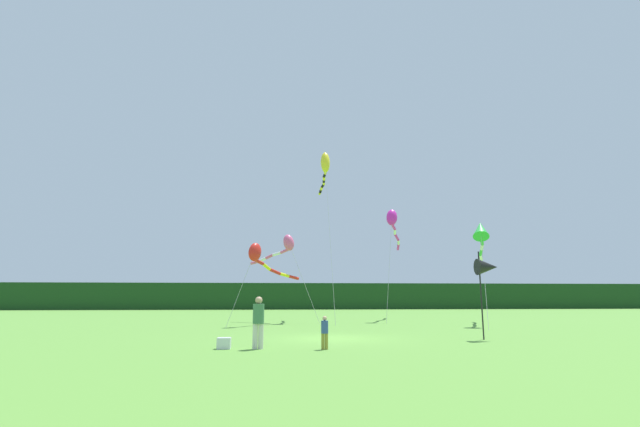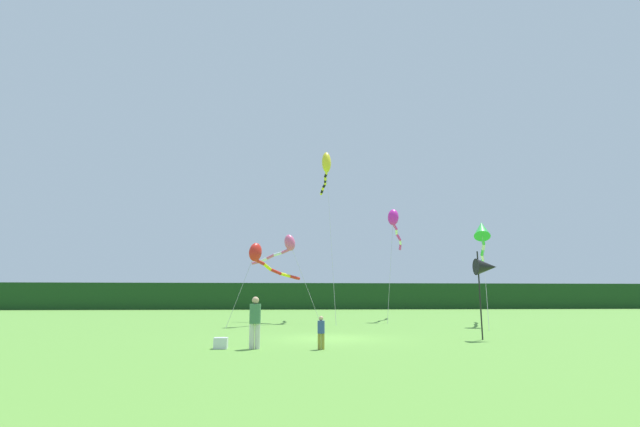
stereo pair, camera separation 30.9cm
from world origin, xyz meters
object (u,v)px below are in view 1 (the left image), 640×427
object	(u,v)px
cooler_box	(224,343)
kite_green	(481,234)
person_adult	(258,320)
kite_magenta	(393,223)
banner_flag_pole	(487,268)
kite_yellow	(325,166)
kite_rainbow	(285,245)
person_child	(325,331)
kite_red	(260,256)

from	to	relation	value
cooler_box	kite_green	distance (m)	19.41
person_adult	kite_magenta	distance (m)	20.95
cooler_box	kite_green	size ratio (longest dim) A/B	0.05
banner_flag_pole	kite_yellow	size ratio (longest dim) A/B	0.29
person_adult	kite_rainbow	bearing A→B (deg)	86.34
person_child	kite_green	distance (m)	17.20
person_child	person_adult	bearing A→B (deg)	171.79
cooler_box	kite_magenta	size ratio (longest dim) A/B	0.05
cooler_box	kite_yellow	world-z (taller)	kite_yellow
person_child	kite_red	distance (m)	13.48
kite_green	kite_rainbow	xyz separation A→B (m)	(-12.39, 4.57, -0.36)
person_adult	kite_red	size ratio (longest dim) A/B	0.33
cooler_box	banner_flag_pole	size ratio (longest dim) A/B	0.12
cooler_box	kite_magenta	xyz separation A→B (m)	(10.41, 17.55, 7.11)
kite_red	kite_rainbow	bearing A→B (deg)	67.47
kite_green	kite_red	size ratio (longest dim) A/B	1.70
kite_red	kite_rainbow	xyz separation A→B (m)	(1.63, 3.92, 1.15)
banner_flag_pole	kite_green	world-z (taller)	kite_green
person_child	kite_green	bearing A→B (deg)	47.08
person_adult	person_child	size ratio (longest dim) A/B	1.59
cooler_box	person_child	bearing A→B (deg)	-7.85
person_child	kite_green	world-z (taller)	kite_green
kite_magenta	kite_rainbow	world-z (taller)	kite_magenta
kite_rainbow	kite_red	bearing A→B (deg)	-112.53
person_child	cooler_box	size ratio (longest dim) A/B	2.42
kite_yellow	kite_red	bearing A→B (deg)	-132.38
kite_red	kite_rainbow	distance (m)	4.40
cooler_box	kite_green	bearing A→B (deg)	38.43
person_adult	kite_yellow	distance (m)	20.75
person_child	kite_yellow	bearing A→B (deg)	84.35
banner_flag_pole	kite_red	bearing A→B (deg)	135.86
cooler_box	kite_yellow	distance (m)	21.30
person_adult	kite_rainbow	size ratio (longest dim) A/B	0.28
banner_flag_pole	kite_yellow	xyz separation A→B (m)	(-5.45, 14.75, 8.66)
kite_green	kite_magenta	world-z (taller)	kite_magenta
person_adult	cooler_box	distance (m)	1.40
kite_red	person_child	bearing A→B (deg)	-77.44
person_child	kite_yellow	size ratio (longest dim) A/B	0.09
banner_flag_pole	kite_rainbow	distance (m)	16.21
person_child	cooler_box	world-z (taller)	person_child
cooler_box	banner_flag_pole	distance (m)	11.22
kite_green	kite_red	xyz separation A→B (m)	(-14.01, 0.65, -1.51)
cooler_box	kite_magenta	distance (m)	21.61
kite_rainbow	cooler_box	bearing A→B (deg)	-97.71
kite_green	kite_yellow	xyz separation A→B (m)	(-9.44, 5.67, 5.89)
kite_red	kite_magenta	distance (m)	11.63
cooler_box	kite_green	world-z (taller)	kite_green
kite_red	cooler_box	bearing A→B (deg)	-92.62
person_adult	kite_rainbow	distance (m)	16.89
cooler_box	banner_flag_pole	bearing A→B (deg)	13.19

